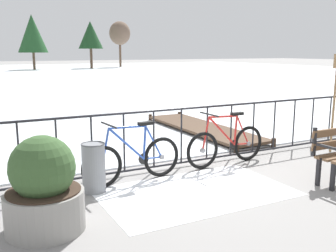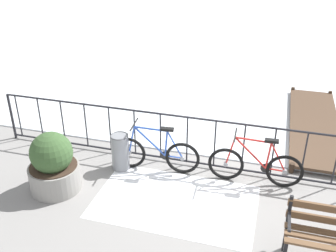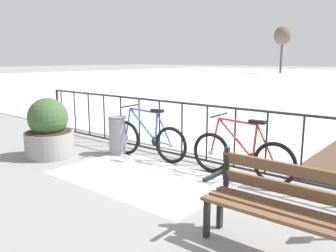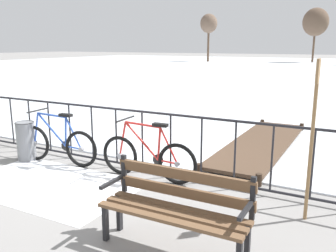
{
  "view_description": "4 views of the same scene",
  "coord_description": "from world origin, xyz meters",
  "px_view_note": "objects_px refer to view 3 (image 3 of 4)",
  "views": [
    {
      "loc": [
        -3.3,
        -5.76,
        2.04
      ],
      "look_at": [
        -0.17,
        0.19,
        0.73
      ],
      "focal_mm": 41.26,
      "sensor_mm": 36.0,
      "label": 1
    },
    {
      "loc": [
        0.94,
        -6.35,
        4.21
      ],
      "look_at": [
        -0.85,
        -0.25,
        0.94
      ],
      "focal_mm": 41.29,
      "sensor_mm": 36.0,
      "label": 2
    },
    {
      "loc": [
        3.18,
        -4.91,
        1.83
      ],
      "look_at": [
        -0.38,
        -0.59,
        0.74
      ],
      "focal_mm": 36.92,
      "sensor_mm": 36.0,
      "label": 3
    },
    {
      "loc": [
        3.74,
        -5.0,
        2.14
      ],
      "look_at": [
        0.86,
        0.31,
        0.78
      ],
      "focal_mm": 38.9,
      "sensor_mm": 36.0,
      "label": 4
    }
  ],
  "objects_px": {
    "bicycle_near_railing": "(241,156)",
    "bicycle_second": "(148,139)",
    "park_bench": "(290,203)",
    "planter_with_shrub": "(49,131)",
    "trash_bin": "(118,135)"
  },
  "relations": [
    {
      "from": "bicycle_second",
      "to": "trash_bin",
      "type": "relative_size",
      "value": 2.33
    },
    {
      "from": "planter_with_shrub",
      "to": "trash_bin",
      "type": "distance_m",
      "value": 1.29
    },
    {
      "from": "trash_bin",
      "to": "planter_with_shrub",
      "type": "bearing_deg",
      "value": -132.57
    },
    {
      "from": "bicycle_near_railing",
      "to": "bicycle_second",
      "type": "distance_m",
      "value": 1.87
    },
    {
      "from": "planter_with_shrub",
      "to": "park_bench",
      "type": "bearing_deg",
      "value": -5.16
    },
    {
      "from": "bicycle_near_railing",
      "to": "planter_with_shrub",
      "type": "relative_size",
      "value": 1.53
    },
    {
      "from": "bicycle_second",
      "to": "trash_bin",
      "type": "height_order",
      "value": "bicycle_second"
    },
    {
      "from": "bicycle_second",
      "to": "park_bench",
      "type": "relative_size",
      "value": 1.06
    },
    {
      "from": "park_bench",
      "to": "trash_bin",
      "type": "bearing_deg",
      "value": 160.48
    },
    {
      "from": "park_bench",
      "to": "trash_bin",
      "type": "height_order",
      "value": "park_bench"
    },
    {
      "from": "planter_with_shrub",
      "to": "bicycle_second",
      "type": "bearing_deg",
      "value": 34.66
    },
    {
      "from": "park_bench",
      "to": "bicycle_second",
      "type": "bearing_deg",
      "value": 154.94
    },
    {
      "from": "trash_bin",
      "to": "park_bench",
      "type": "bearing_deg",
      "value": -19.52
    },
    {
      "from": "bicycle_near_railing",
      "to": "park_bench",
      "type": "xyz_separation_m",
      "value": [
        1.34,
        -1.6,
        0.14
      ]
    },
    {
      "from": "bicycle_second",
      "to": "park_bench",
      "type": "bearing_deg",
      "value": -25.06
    }
  ]
}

